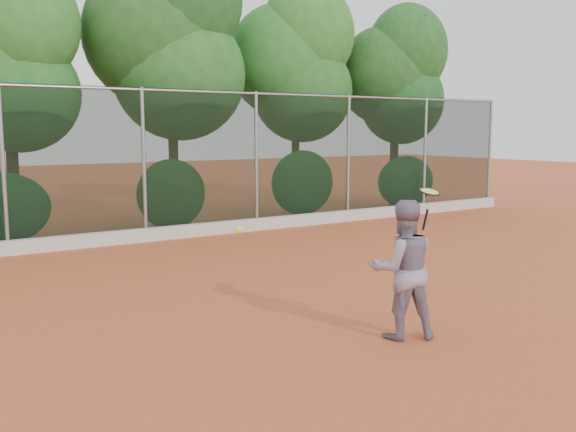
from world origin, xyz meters
TOP-DOWN VIEW (x-y plane):
  - ground at (0.00, 0.00)m, footprint 80.00×80.00m
  - concrete_curb at (0.00, 6.82)m, footprint 24.00×0.20m
  - tennis_player at (0.07, -1.45)m, footprint 1.03×0.94m
  - chainlink_fence at (-0.00, 7.00)m, footprint 24.09×0.09m
  - foliage_backdrop at (-0.55, 8.98)m, footprint 23.70×3.63m
  - tennis_racket at (0.32, -1.62)m, footprint 0.29×0.28m
  - tennis_ball_in_flight at (-2.21, -1.43)m, footprint 0.07×0.07m

SIDE VIEW (x-z plane):
  - ground at x=0.00m, z-range 0.00..0.00m
  - concrete_curb at x=0.00m, z-range 0.00..0.30m
  - tennis_player at x=0.07m, z-range 0.00..1.73m
  - tennis_ball_in_flight at x=-2.21m, z-range 1.52..1.59m
  - tennis_racket at x=0.32m, z-range 1.52..2.05m
  - chainlink_fence at x=0.00m, z-range 0.11..3.61m
  - foliage_backdrop at x=-0.55m, z-range 0.63..8.18m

